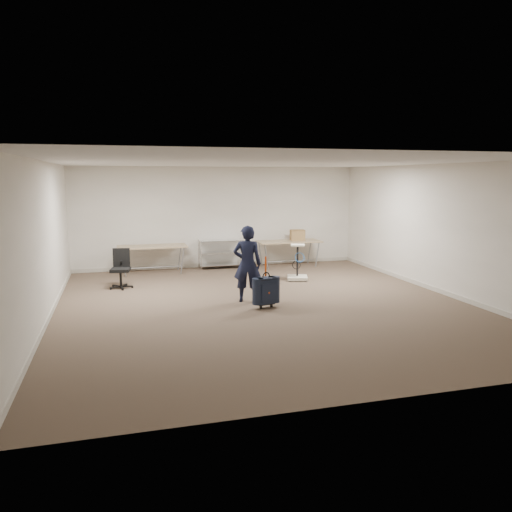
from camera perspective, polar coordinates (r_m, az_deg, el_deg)
name	(u,v)px	position (r m, az deg, el deg)	size (l,w,h in m)	color
ground	(264,305)	(9.99, 0.92, -5.57)	(9.00, 9.00, 0.00)	#4B3C2E
room_shell	(247,287)	(11.28, -1.08, -3.62)	(8.00, 9.00, 9.00)	beige
folding_table_left	(152,248)	(13.38, -11.78, 0.93)	(1.80, 0.75, 0.73)	tan
folding_table_right	(289,243)	(14.14, 3.77, 1.53)	(1.80, 0.75, 0.73)	tan
wire_shelf	(221,252)	(13.91, -3.99, 0.42)	(1.22, 0.47, 0.80)	silver
person	(247,264)	(10.08, -1.00, -0.90)	(0.57, 0.37, 1.56)	black
suitcase	(266,291)	(9.66, 1.16, -3.98)	(0.41, 0.29, 1.01)	black
office_chair	(121,276)	(11.83, -15.18, -2.24)	(0.54, 0.54, 0.90)	black
equipment_cart	(297,271)	(12.32, 4.76, -1.69)	(0.61, 0.61, 0.89)	beige
cardboard_box	(297,235)	(14.28, 4.75, 2.41)	(0.40, 0.30, 0.30)	#A3764B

